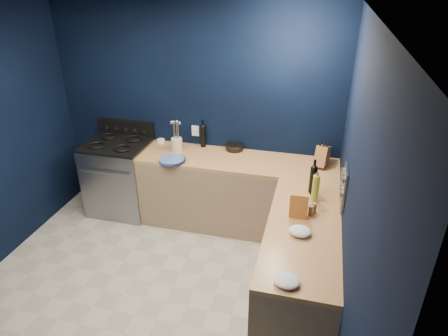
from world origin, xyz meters
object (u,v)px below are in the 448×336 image
(crouton_bag, at_px, (299,205))
(knife_block, at_px, (322,156))
(plate_stack, at_px, (172,160))
(utensil_crock, at_px, (177,145))
(gas_range, at_px, (121,178))

(crouton_bag, bearing_deg, knife_block, 79.26)
(knife_block, bearing_deg, plate_stack, -155.07)
(knife_block, bearing_deg, utensil_crock, -164.97)
(gas_range, distance_m, knife_block, 2.54)
(utensil_crock, distance_m, crouton_bag, 1.86)
(gas_range, distance_m, utensil_crock, 0.94)
(plate_stack, relative_size, crouton_bag, 1.25)
(knife_block, distance_m, crouton_bag, 1.10)
(utensil_crock, xyz_separation_m, knife_block, (1.70, 0.03, 0.03))
(gas_range, bearing_deg, knife_block, 2.21)
(utensil_crock, height_order, knife_block, knife_block)
(utensil_crock, bearing_deg, plate_stack, -81.68)
(knife_block, bearing_deg, crouton_bag, -84.86)
(gas_range, relative_size, plate_stack, 3.14)
(plate_stack, distance_m, knife_block, 1.69)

